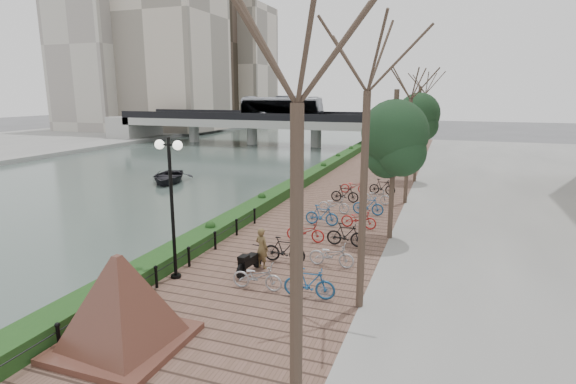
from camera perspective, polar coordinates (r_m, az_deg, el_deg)
The scene contains 14 objects.
ground at distance 16.24m, azimuth -22.43°, elevation -13.46°, with size 220.00×220.00×0.00m, color #59595B.
river_water at distance 44.16m, azimuth -15.33°, elevation 3.13°, with size 30.00×130.00×0.02m, color #40514C.
promenade at distance 29.53m, azimuth 7.14°, elevation -0.53°, with size 8.00×75.00×0.50m, color brown.
hedge at distance 32.64m, azimuth 2.32°, elevation 1.79°, with size 1.10×56.00×0.60m, color #183914.
chain_fence at distance 16.51m, azimuth -14.33°, elevation -9.23°, with size 0.10×14.10×0.70m.
granite_monument at distance 12.33m, azimuth -20.48°, elevation -12.84°, with size 4.67×4.67×2.44m.
lamppost at distance 15.53m, azimuth -14.70°, elevation 1.67°, with size 1.02×0.32×4.92m.
motorcycle at distance 16.37m, azimuth -4.91°, elevation -8.72°, with size 0.44×1.41×0.88m, color black, non-canonical shape.
pedestrian at distance 16.68m, azimuth -3.35°, elevation -7.11°, with size 0.55×0.36×1.52m, color brown.
bicycle_parking at distance 21.81m, azimuth 6.55°, elevation -3.23°, with size 2.40×17.32×1.00m.
street_trees at distance 23.60m, azimuth 14.27°, elevation 4.40°, with size 3.20×37.12×6.80m.
bridge at distance 60.79m, azimuth -3.86°, elevation 9.17°, with size 36.00×10.77×6.50m.
boat at distance 36.07m, azimuth -14.98°, elevation 1.91°, with size 3.29×4.60×0.95m, color black.
far_buildings at distance 92.91m, azimuth -14.97°, elevation 17.80°, with size 35.00×38.00×38.00m.
Camera 1 is at (10.23, -10.60, 6.85)m, focal length 28.00 mm.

